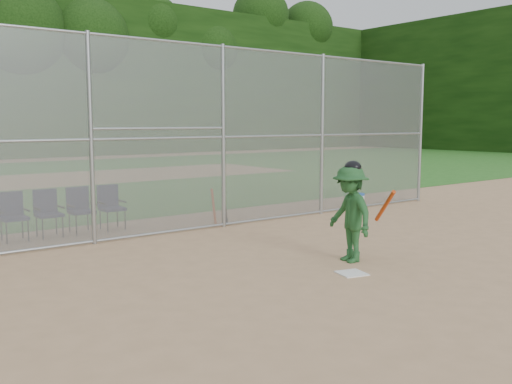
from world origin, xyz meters
TOP-DOWN VIEW (x-y plane):
  - ground at (0.00, 0.00)m, footprint 100.00×100.00m
  - grass_strip at (0.00, 18.00)m, footprint 100.00×100.00m
  - dirt_patch_far at (0.00, 18.00)m, footprint 24.00×24.00m
  - backstop_fence at (0.00, 5.00)m, footprint 16.09×0.09m
  - home_plate at (0.32, 0.48)m, footprint 0.49×0.49m
  - batter_at_plate at (0.88, 1.06)m, footprint 0.98×1.30m
  - water_cooler at (5.24, 4.87)m, footprint 0.35×0.35m
  - spare_bats at (1.01, 5.19)m, footprint 0.36×0.25m
  - chair_2 at (-3.14, 6.20)m, footprint 0.54×0.52m
  - chair_3 at (-2.46, 6.20)m, footprint 0.54×0.52m
  - chair_4 at (-1.79, 6.20)m, footprint 0.54×0.52m
  - chair_5 at (-1.11, 6.20)m, footprint 0.54×0.52m

SIDE VIEW (x-z plane):
  - ground at x=0.00m, z-range 0.00..0.00m
  - grass_strip at x=0.00m, z-range 0.01..0.01m
  - dirt_patch_far at x=0.00m, z-range 0.01..0.01m
  - home_plate at x=0.32m, z-range 0.00..0.02m
  - water_cooler at x=5.24m, z-range 0.00..0.45m
  - spare_bats at x=1.01m, z-range 0.00..0.85m
  - chair_2 at x=-3.14m, z-range 0.00..0.96m
  - chair_3 at x=-2.46m, z-range 0.00..0.96m
  - chair_4 at x=-1.79m, z-range 0.00..0.96m
  - chair_5 at x=-1.11m, z-range 0.00..0.96m
  - batter_at_plate at x=0.88m, z-range -0.03..1.67m
  - backstop_fence at x=0.00m, z-range 0.07..4.07m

